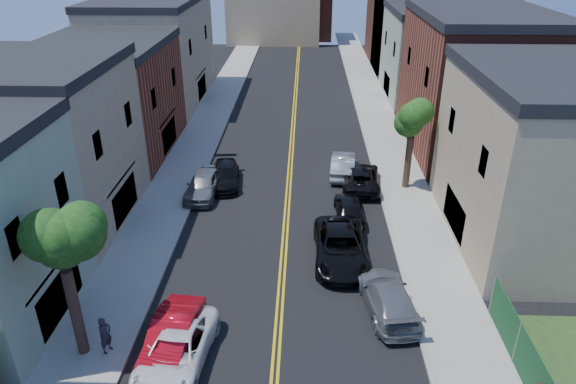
# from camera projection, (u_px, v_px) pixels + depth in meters

# --- Properties ---
(sidewalk_left) EXTENTS (3.20, 100.00, 0.15)m
(sidewalk_left) POSITION_uv_depth(u_px,v_px,m) (201.00, 133.00, 44.67)
(sidewalk_left) COLOR gray
(sidewalk_left) RESTS_ON ground
(sidewalk_right) EXTENTS (3.20, 100.00, 0.15)m
(sidewalk_right) POSITION_uv_depth(u_px,v_px,m) (385.00, 136.00, 44.19)
(sidewalk_right) COLOR gray
(sidewalk_right) RESTS_ON ground
(curb_left) EXTENTS (0.30, 100.00, 0.15)m
(curb_left) POSITION_uv_depth(u_px,v_px,m) (221.00, 134.00, 44.61)
(curb_left) COLOR gray
(curb_left) RESTS_ON ground
(curb_right) EXTENTS (0.30, 100.00, 0.15)m
(curb_right) POSITION_uv_depth(u_px,v_px,m) (365.00, 135.00, 44.24)
(curb_right) COLOR gray
(curb_right) RESTS_ON ground
(bldg_left_tan_near) EXTENTS (9.00, 10.00, 9.00)m
(bldg_left_tan_near) POSITION_uv_depth(u_px,v_px,m) (39.00, 150.00, 29.46)
(bldg_left_tan_near) COLOR #998466
(bldg_left_tan_near) RESTS_ON ground
(bldg_left_brick) EXTENTS (9.00, 12.00, 8.00)m
(bldg_left_brick) POSITION_uv_depth(u_px,v_px,m) (107.00, 102.00, 39.52)
(bldg_left_brick) COLOR brown
(bldg_left_brick) RESTS_ON ground
(bldg_left_tan_far) EXTENTS (9.00, 16.00, 9.50)m
(bldg_left_tan_far) POSITION_uv_depth(u_px,v_px,m) (155.00, 54.00, 51.69)
(bldg_left_tan_far) COLOR #998466
(bldg_left_tan_far) RESTS_ON ground
(bldg_right_tan) EXTENTS (9.00, 12.00, 9.00)m
(bldg_right_tan) POSITION_uv_depth(u_px,v_px,m) (547.00, 164.00, 27.73)
(bldg_right_tan) COLOR #998466
(bldg_right_tan) RESTS_ON ground
(bldg_right_brick) EXTENTS (9.00, 14.00, 10.00)m
(bldg_right_brick) POSITION_uv_depth(u_px,v_px,m) (474.00, 85.00, 40.02)
(bldg_right_brick) COLOR brown
(bldg_right_brick) RESTS_ON ground
(bldg_right_palegrn) EXTENTS (9.00, 12.00, 8.50)m
(bldg_right_palegrn) POSITION_uv_depth(u_px,v_px,m) (433.00, 56.00, 52.86)
(bldg_right_palegrn) COLOR gray
(bldg_right_palegrn) RESTS_ON ground
(church) EXTENTS (16.20, 14.20, 22.60)m
(church) POSITION_uv_depth(u_px,v_px,m) (429.00, 6.00, 64.92)
(church) COLOR #4C2319
(church) RESTS_ON ground
(backdrop_left) EXTENTS (14.00, 8.00, 12.00)m
(backdrop_left) POSITION_uv_depth(u_px,v_px,m) (274.00, 2.00, 79.43)
(backdrop_left) COLOR #998466
(backdrop_left) RESTS_ON ground
(backdrop_center) EXTENTS (10.00, 8.00, 10.00)m
(backdrop_center) POSITION_uv_depth(u_px,v_px,m) (300.00, 6.00, 83.33)
(backdrop_center) COLOR brown
(backdrop_center) RESTS_ON ground
(tree_left_mid) EXTENTS (5.20, 5.20, 9.29)m
(tree_left_mid) POSITION_uv_depth(u_px,v_px,m) (53.00, 214.00, 18.52)
(tree_left_mid) COLOR #34211A
(tree_left_mid) RESTS_ON sidewalk_left
(tree_right_far) EXTENTS (4.40, 4.40, 8.03)m
(tree_right_far) POSITION_uv_depth(u_px,v_px,m) (414.00, 106.00, 32.72)
(tree_right_far) COLOR #34211A
(tree_right_far) RESTS_ON sidewalk_right
(red_sedan) EXTENTS (2.04, 4.84, 1.55)m
(red_sedan) POSITION_uv_depth(u_px,v_px,m) (172.00, 337.00, 21.24)
(red_sedan) COLOR red
(red_sedan) RESTS_ON ground
(white_pickup) EXTENTS (2.94, 5.46, 1.46)m
(white_pickup) POSITION_uv_depth(u_px,v_px,m) (176.00, 350.00, 20.62)
(white_pickup) COLOR white
(white_pickup) RESTS_ON ground
(grey_car_left) EXTENTS (2.32, 4.92, 1.63)m
(grey_car_left) POSITION_uv_depth(u_px,v_px,m) (204.00, 184.00, 34.00)
(grey_car_left) COLOR slate
(grey_car_left) RESTS_ON ground
(black_car_left) EXTENTS (2.40, 4.87, 1.36)m
(black_car_left) POSITION_uv_depth(u_px,v_px,m) (225.00, 175.00, 35.52)
(black_car_left) COLOR black
(black_car_left) RESTS_ON ground
(grey_car_right) EXTENTS (2.72, 5.28, 1.47)m
(grey_car_right) POSITION_uv_depth(u_px,v_px,m) (388.00, 297.00, 23.60)
(grey_car_right) COLOR slate
(grey_car_right) RESTS_ON ground
(black_car_right) EXTENTS (1.76, 4.18, 1.41)m
(black_car_right) POSITION_uv_depth(u_px,v_px,m) (349.00, 208.00, 31.33)
(black_car_right) COLOR black
(black_car_right) RESTS_ON ground
(silver_car_right) EXTENTS (2.08, 4.82, 1.54)m
(silver_car_right) POSITION_uv_depth(u_px,v_px,m) (343.00, 165.00, 36.94)
(silver_car_right) COLOR #94969B
(silver_car_right) RESTS_ON ground
(dark_car_right_far) EXTENTS (2.76, 5.37, 1.45)m
(dark_car_right_far) POSITION_uv_depth(u_px,v_px,m) (361.00, 177.00, 35.14)
(dark_car_right_far) COLOR black
(dark_car_right_far) RESTS_ON ground
(black_suv_lane) EXTENTS (2.76, 5.87, 1.62)m
(black_suv_lane) POSITION_uv_depth(u_px,v_px,m) (340.00, 247.00, 27.22)
(black_suv_lane) COLOR black
(black_suv_lane) RESTS_ON ground
(pedestrian_left) EXTENTS (0.61, 0.72, 1.67)m
(pedestrian_left) POSITION_uv_depth(u_px,v_px,m) (105.00, 335.00, 21.02)
(pedestrian_left) COLOR #23232A
(pedestrian_left) RESTS_ON sidewalk_left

